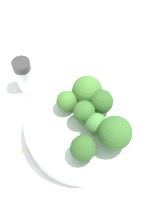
# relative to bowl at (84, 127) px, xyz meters

# --- Properties ---
(ground_plane) EXTENTS (3.00, 3.00, 0.00)m
(ground_plane) POSITION_rel_bowl_xyz_m (0.00, 0.00, -0.02)
(ground_plane) COLOR white
(bowl) EXTENTS (0.22, 0.22, 0.04)m
(bowl) POSITION_rel_bowl_xyz_m (0.00, 0.00, 0.00)
(bowl) COLOR silver
(bowl) RESTS_ON ground_plane
(broccoli_floret_0) EXTENTS (0.04, 0.04, 0.04)m
(broccoli_floret_0) POSITION_rel_bowl_xyz_m (-0.03, 0.03, 0.04)
(broccoli_floret_0) COLOR #84AD66
(broccoli_floret_0) RESTS_ON bowl
(broccoli_floret_1) EXTENTS (0.05, 0.05, 0.05)m
(broccoli_floret_1) POSITION_rel_bowl_xyz_m (0.03, 0.03, 0.05)
(broccoli_floret_1) COLOR #8EB770
(broccoli_floret_1) RESTS_ON bowl
(broccoli_floret_2) EXTENTS (0.04, 0.04, 0.05)m
(broccoli_floret_2) POSITION_rel_bowl_xyz_m (0.00, -0.07, 0.05)
(broccoli_floret_2) COLOR #84AD66
(broccoli_floret_2) RESTS_ON bowl
(broccoli_floret_3) EXTENTS (0.06, 0.06, 0.06)m
(broccoli_floret_3) POSITION_rel_bowl_xyz_m (0.01, 0.05, 0.05)
(broccoli_floret_3) COLOR #8EB770
(broccoli_floret_3) RESTS_ON bowl
(broccoli_floret_4) EXTENTS (0.04, 0.04, 0.06)m
(broccoli_floret_4) POSITION_rel_bowl_xyz_m (0.00, 0.00, 0.05)
(broccoli_floret_4) COLOR #7A9E5B
(broccoli_floret_4) RESTS_ON bowl
(broccoli_floret_5) EXTENTS (0.04, 0.04, 0.05)m
(broccoli_floret_5) POSITION_rel_bowl_xyz_m (0.02, -0.02, 0.05)
(broccoli_floret_5) COLOR #7A9E5B
(broccoli_floret_5) RESTS_ON bowl
(broccoli_floret_6) EXTENTS (0.06, 0.06, 0.07)m
(broccoli_floret_6) POSITION_rel_bowl_xyz_m (0.05, -0.04, 0.06)
(broccoli_floret_6) COLOR #7A9E5B
(broccoli_floret_6) RESTS_ON bowl
(pepper_shaker) EXTENTS (0.04, 0.04, 0.08)m
(pepper_shaker) POSITION_rel_bowl_xyz_m (-0.13, 0.11, 0.02)
(pepper_shaker) COLOR silver
(pepper_shaker) RESTS_ON ground_plane
(almond_crumb_0) EXTENTS (0.01, 0.01, 0.01)m
(almond_crumb_0) POSITION_rel_bowl_xyz_m (-0.12, 0.09, -0.02)
(almond_crumb_0) COLOR olive
(almond_crumb_0) RESTS_ON ground_plane
(almond_crumb_1) EXTENTS (0.01, 0.01, 0.01)m
(almond_crumb_1) POSITION_rel_bowl_xyz_m (-0.12, -0.04, -0.02)
(almond_crumb_1) COLOR tan
(almond_crumb_1) RESTS_ON ground_plane
(almond_crumb_2) EXTENTS (0.01, 0.01, 0.01)m
(almond_crumb_2) POSITION_rel_bowl_xyz_m (0.10, 0.07, -0.02)
(almond_crumb_2) COLOR tan
(almond_crumb_2) RESTS_ON ground_plane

